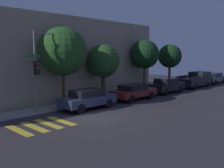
% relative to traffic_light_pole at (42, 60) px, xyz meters
% --- Properties ---
extents(ground_plane, '(60.00, 60.00, 0.00)m').
position_rel_traffic_light_pole_xyz_m(ground_plane, '(1.51, -3.37, -3.52)').
color(ground_plane, '#2D2B30').
extents(sidewalk, '(26.00, 1.68, 0.14)m').
position_rel_traffic_light_pole_xyz_m(sidewalk, '(1.51, 0.67, -3.45)').
color(sidewalk, gray).
rests_on(sidewalk, ground).
extents(building_row, '(26.00, 6.00, 7.00)m').
position_rel_traffic_light_pole_xyz_m(building_row, '(1.51, 4.91, -0.02)').
color(building_row, gray).
rests_on(building_row, ground).
extents(crosswalk, '(3.05, 2.60, 0.00)m').
position_rel_traffic_light_pole_xyz_m(crosswalk, '(-1.70, -2.57, -3.52)').
color(crosswalk, gold).
rests_on(crosswalk, ground).
extents(traffic_light_pole, '(2.58, 0.56, 5.42)m').
position_rel_traffic_light_pole_xyz_m(traffic_light_pole, '(0.00, 0.00, 0.00)').
color(traffic_light_pole, slate).
rests_on(traffic_light_pole, ground).
extents(sedan_near_corner, '(4.20, 1.74, 1.44)m').
position_rel_traffic_light_pole_xyz_m(sedan_near_corner, '(2.78, -1.27, -2.76)').
color(sedan_near_corner, '#2D3351').
rests_on(sedan_near_corner, ground).
extents(sedan_middle, '(4.33, 1.85, 1.34)m').
position_rel_traffic_light_pole_xyz_m(sedan_middle, '(7.97, -1.27, -2.80)').
color(sedan_middle, maroon).
rests_on(sedan_middle, ground).
extents(sedan_far_end, '(4.37, 1.78, 1.53)m').
position_rel_traffic_light_pole_xyz_m(sedan_far_end, '(13.21, -1.27, -2.72)').
color(sedan_far_end, black).
rests_on(sedan_far_end, ground).
extents(pickup_truck, '(5.28, 2.01, 1.79)m').
position_rel_traffic_light_pole_xyz_m(pickup_truck, '(19.55, -1.27, -2.62)').
color(pickup_truck, black).
rests_on(pickup_truck, ground).
extents(sedan_tail_of_row, '(4.62, 1.79, 1.42)m').
position_rel_traffic_light_pole_xyz_m(sedan_tail_of_row, '(24.97, -1.27, -2.76)').
color(sedan_tail_of_row, '#4C5156').
rests_on(sedan_tail_of_row, ground).
extents(tree_near_corner, '(3.58, 3.58, 5.91)m').
position_rel_traffic_light_pole_xyz_m(tree_near_corner, '(2.12, 0.73, 0.59)').
color(tree_near_corner, '#42301E').
rests_on(tree_near_corner, ground).
extents(tree_midblock, '(2.84, 2.84, 4.76)m').
position_rel_traffic_light_pole_xyz_m(tree_midblock, '(6.23, 0.73, -0.21)').
color(tree_midblock, '#42301E').
rests_on(tree_midblock, ground).
extents(tree_far_end, '(2.95, 2.95, 5.39)m').
position_rel_traffic_light_pole_xyz_m(tree_far_end, '(12.13, 0.73, 0.38)').
color(tree_far_end, '#4C3823').
rests_on(tree_far_end, ground).
extents(tree_behind_truck, '(2.72, 2.72, 5.05)m').
position_rel_traffic_light_pole_xyz_m(tree_behind_truck, '(17.01, 0.73, 0.15)').
color(tree_behind_truck, '#4C3823').
rests_on(tree_behind_truck, ground).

